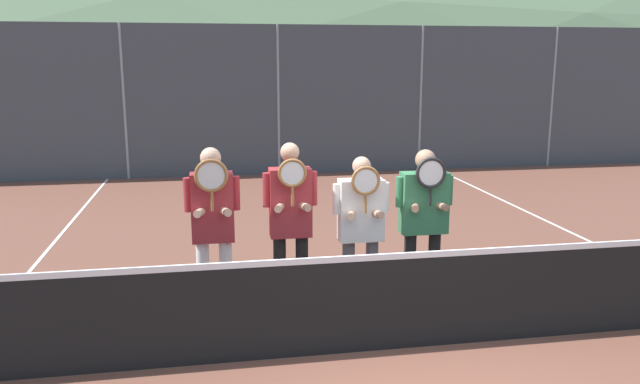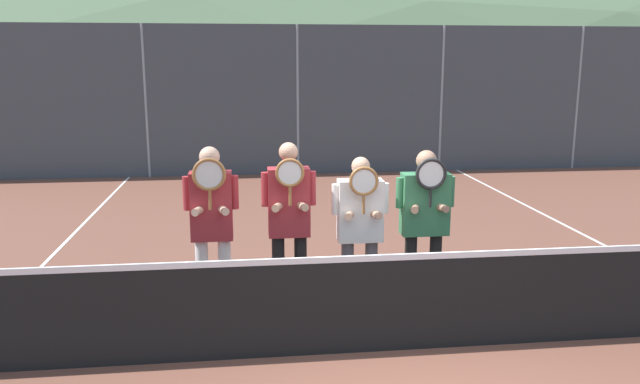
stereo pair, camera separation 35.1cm
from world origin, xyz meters
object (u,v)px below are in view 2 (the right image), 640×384
player_center_left (289,218)px  car_left_of_center (239,126)px  car_right_of_center (566,122)px  player_rightmost (425,215)px  car_center (402,121)px  car_far_left (55,126)px  player_leftmost (212,220)px  player_center_right (360,224)px

player_center_left → car_left_of_center: player_center_left is taller
car_right_of_center → player_rightmost: bearing=-123.9°
player_center_left → car_center: (4.17, 11.74, -0.15)m
player_center_left → car_right_of_center: 14.70m
player_rightmost → car_far_left: (-7.06, 11.68, -0.15)m
car_far_left → car_center: (9.79, -0.01, 0.03)m
player_leftmost → player_rightmost: 2.22m
car_far_left → player_center_left: bearing=-64.5°
player_rightmost → car_right_of_center: player_rightmost is taller
player_center_left → player_rightmost: player_center_left is taller
player_leftmost → player_rightmost: player_leftmost is taller
player_center_right → player_rightmost: size_ratio=0.97×
player_center_right → car_far_left: size_ratio=0.35×
player_rightmost → car_right_of_center: size_ratio=0.36×
player_rightmost → car_far_left: size_ratio=0.36×
player_center_left → player_leftmost: bearing=179.6°
player_leftmost → car_right_of_center: bearing=49.2°
player_center_right → car_left_of_center: (-1.32, 11.60, -0.14)m
car_right_of_center → player_leftmost: bearing=-130.8°
player_leftmost → player_center_left: player_center_left is taller
car_right_of_center → player_center_right: bearing=-126.1°
player_center_right → car_left_of_center: player_center_right is taller
car_left_of_center → car_center: size_ratio=1.03×
car_center → car_left_of_center: bearing=-178.0°
car_center → player_leftmost: bearing=-112.9°
player_center_left → car_left_of_center: bearing=92.9°
player_rightmost → car_far_left: bearing=121.1°
player_center_left → player_rightmost: bearing=2.7°
player_leftmost → car_center: size_ratio=0.43×
player_center_right → car_far_left: 13.37m
player_leftmost → car_far_left: bearing=112.4°
player_center_left → player_center_right: size_ratio=1.09×
player_leftmost → car_far_left: size_ratio=0.38×
player_center_left → player_rightmost: (1.44, 0.07, -0.03)m
player_leftmost → player_center_right: 1.51m
player_leftmost → car_left_of_center: bearing=89.0°
player_leftmost → car_right_of_center: (9.92, 11.51, -0.21)m
car_far_left → car_left_of_center: 5.04m
player_center_right → car_right_of_center: bearing=53.9°
player_leftmost → player_center_right: size_ratio=1.08×
car_far_left → car_left_of_center: bearing=-2.0°
car_far_left → car_center: size_ratio=1.13×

